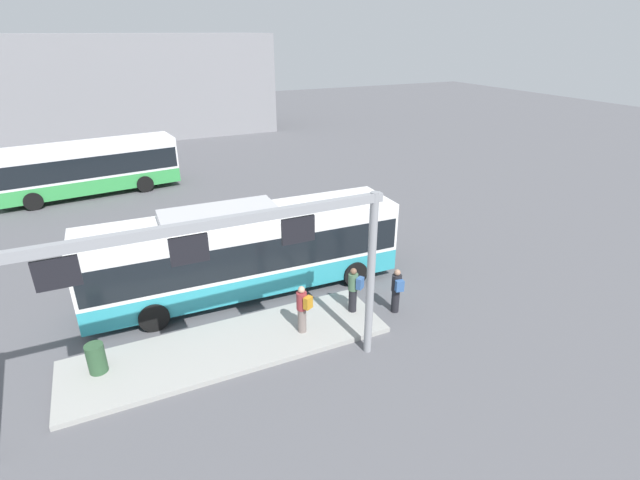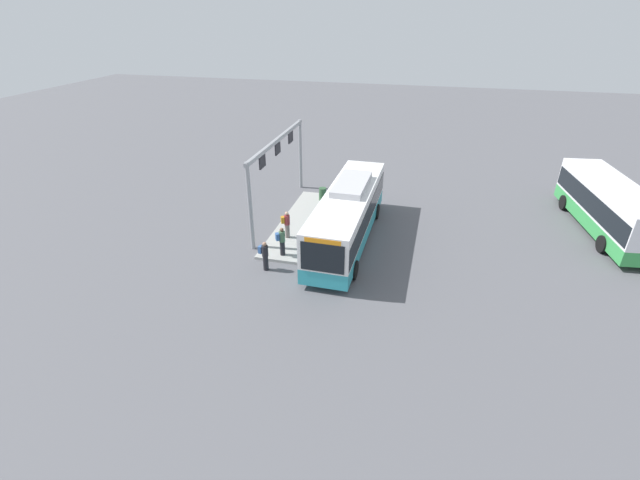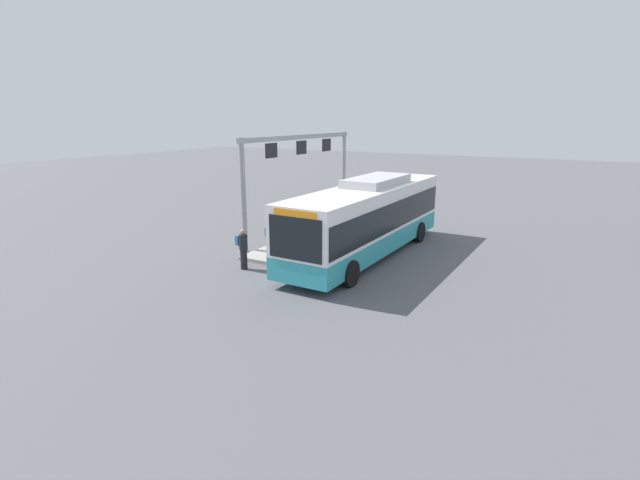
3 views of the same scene
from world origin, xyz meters
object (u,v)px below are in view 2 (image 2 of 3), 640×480
object	(u,v)px
person_waiting_mid	(287,224)
person_boarding	(282,241)
bus_main	(348,213)
person_waiting_near	(265,255)
trash_bin	(323,194)
bus_background_left	(610,205)

from	to	relation	value
person_waiting_mid	person_boarding	bearing A→B (deg)	-107.00
bus_main	person_waiting_near	distance (m)	5.68
person_boarding	bus_main	bearing A→B (deg)	8.40
bus_main	trash_bin	xyz separation A→B (m)	(-5.34, -2.81, -1.20)
bus_background_left	person_boarding	xyz separation A→B (m)	(7.90, -18.37, -0.73)
person_boarding	person_waiting_near	bearing A→B (deg)	-141.36
person_waiting_near	bus_main	bearing A→B (deg)	61.46
bus_main	trash_bin	bearing A→B (deg)	-150.96
bus_background_left	trash_bin	size ratio (longest dim) A/B	11.38
bus_main	person_waiting_near	world-z (taller)	bus_main
bus_background_left	person_boarding	size ratio (longest dim) A/B	6.13
person_waiting_mid	trash_bin	size ratio (longest dim) A/B	1.86
bus_main	person_boarding	bearing A→B (deg)	-46.61
person_waiting_near	bus_background_left	bearing A→B (deg)	37.94
bus_background_left	person_boarding	bearing A→B (deg)	106.41
trash_bin	bus_background_left	bearing A→B (deg)	89.10
person_waiting_near	trash_bin	size ratio (longest dim) A/B	1.86
bus_main	person_boarding	xyz separation A→B (m)	(2.84, -3.15, -0.76)
person_boarding	trash_bin	size ratio (longest dim) A/B	1.86
person_waiting_mid	trash_bin	world-z (taller)	person_waiting_mid
person_waiting_mid	trash_bin	distance (m)	6.16
trash_bin	bus_main	bearing A→B (deg)	27.72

